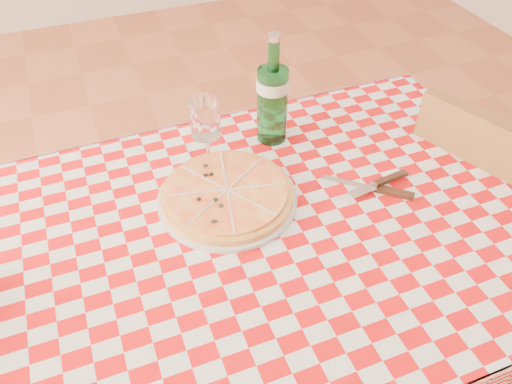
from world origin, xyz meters
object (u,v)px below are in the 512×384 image
(pizza_plate, at_px, (227,194))
(water_bottle, at_px, (273,90))
(wine_glass, at_px, (207,133))
(dining_table, at_px, (273,256))
(chair_near, at_px, (476,216))

(pizza_plate, height_order, water_bottle, water_bottle)
(wine_glass, bearing_deg, water_bottle, 11.97)
(dining_table, xyz_separation_m, water_bottle, (0.12, 0.30, 0.24))
(chair_near, xyz_separation_m, water_bottle, (-0.54, 0.27, 0.40))
(water_bottle, relative_size, wine_glass, 1.61)
(water_bottle, height_order, wine_glass, water_bottle)
(wine_glass, bearing_deg, chair_near, -17.49)
(pizza_plate, xyz_separation_m, wine_glass, (0.00, 0.15, 0.07))
(chair_near, relative_size, water_bottle, 3.04)
(dining_table, bearing_deg, pizza_plate, 120.22)
(chair_near, relative_size, wine_glass, 4.91)
(chair_near, relative_size, pizza_plate, 2.74)
(chair_near, height_order, water_bottle, water_bottle)
(chair_near, bearing_deg, wine_glass, 141.46)
(chair_near, bearing_deg, pizza_plate, 152.42)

